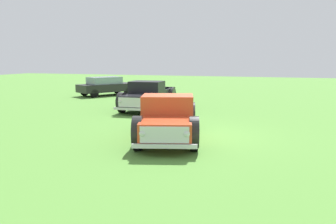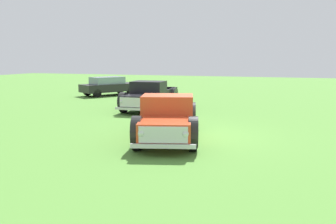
# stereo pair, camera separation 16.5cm
# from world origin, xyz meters

# --- Properties ---
(ground_plane) EXTENTS (80.00, 80.00, 0.00)m
(ground_plane) POSITION_xyz_m (0.00, 0.00, 0.00)
(ground_plane) COLOR #548C38
(pickup_truck_foreground) EXTENTS (5.21, 3.07, 1.50)m
(pickup_truck_foreground) POSITION_xyz_m (-0.99, 0.51, 0.72)
(pickup_truck_foreground) COLOR #D14723
(pickup_truck_foreground) RESTS_ON ground_plane
(pickup_truck_behind_left) EXTENTS (4.98, 2.09, 1.50)m
(pickup_truck_behind_left) POSITION_xyz_m (5.28, 3.76, 0.72)
(pickup_truck_behind_left) COLOR black
(pickup_truck_behind_left) RESTS_ON ground_plane
(sedan_distant_a) EXTENTS (4.27, 3.50, 1.34)m
(sedan_distant_a) POSITION_xyz_m (11.08, 9.25, 0.70)
(sedan_distant_a) COLOR black
(sedan_distant_a) RESTS_ON ground_plane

